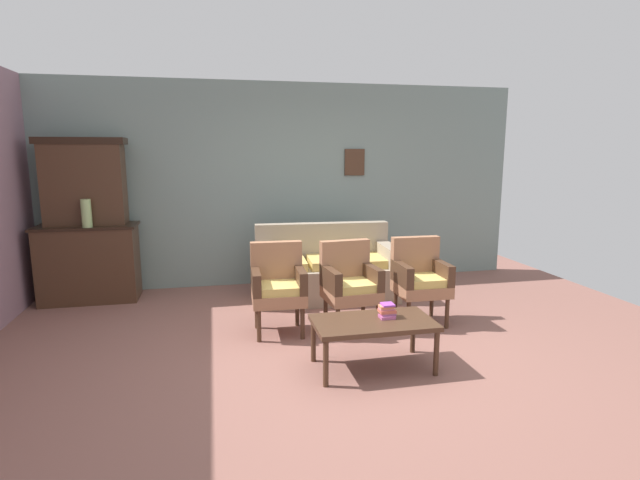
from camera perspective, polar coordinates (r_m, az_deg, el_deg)
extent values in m
plane|color=#84564C|center=(4.55, 1.92, -13.13)|extent=(7.68, 7.68, 0.00)
cube|color=gray|center=(6.77, -3.51, 6.39)|extent=(6.40, 0.06, 2.70)
cube|color=#472D1E|center=(6.91, 4.01, 8.95)|extent=(0.28, 0.02, 0.36)
cube|color=#472D1E|center=(6.61, -25.05, -2.55)|extent=(1.10, 0.52, 0.90)
cube|color=black|center=(6.53, -25.36, 1.43)|extent=(1.16, 0.55, 0.03)
cube|color=#472D1E|center=(6.56, -25.54, 5.77)|extent=(0.90, 0.36, 0.95)
cube|color=black|center=(6.55, -25.89, 10.26)|extent=(0.99, 0.38, 0.08)
cylinder|color=#A3C27B|center=(6.32, -25.36, 2.81)|extent=(0.11, 0.11, 0.33)
cube|color=gray|center=(6.12, 0.72, -4.85)|extent=(1.74, 0.89, 0.42)
cube|color=gray|center=(6.33, 0.23, -0.16)|extent=(1.71, 0.25, 0.48)
cube|color=gray|center=(6.22, 7.75, -1.57)|extent=(0.20, 0.81, 0.24)
cube|color=gray|center=(5.96, -6.60, -2.07)|extent=(0.20, 0.81, 0.24)
cube|color=tan|center=(6.12, 5.30, -2.38)|extent=(0.47, 0.58, 0.10)
cube|color=tan|center=(6.02, 0.79, -2.56)|extent=(0.47, 0.58, 0.10)
cube|color=tan|center=(5.95, -3.84, -2.72)|extent=(0.47, 0.58, 0.10)
cube|color=#9E6B4C|center=(4.94, -4.80, -6.55)|extent=(0.54, 0.50, 0.12)
cube|color=tan|center=(4.89, -4.79, -5.60)|extent=(0.46, 0.42, 0.10)
cube|color=#9E6B4C|center=(5.06, -5.07, -2.75)|extent=(0.52, 0.12, 0.46)
cube|color=#472D1E|center=(4.92, -2.27, -4.54)|extent=(0.10, 0.48, 0.22)
cube|color=#472D1E|center=(4.88, -7.41, -4.74)|extent=(0.10, 0.48, 0.22)
cylinder|color=#472D1E|center=(4.85, -2.04, -9.56)|extent=(0.04, 0.04, 0.32)
cylinder|color=#472D1E|center=(4.81, -7.06, -9.80)|extent=(0.04, 0.04, 0.32)
cylinder|color=#472D1E|center=(5.21, -2.64, -8.16)|extent=(0.04, 0.04, 0.32)
cylinder|color=#472D1E|center=(5.17, -7.31, -8.37)|extent=(0.04, 0.04, 0.32)
cube|color=#9E6B4C|center=(5.01, 3.63, -6.27)|extent=(0.56, 0.53, 0.12)
cube|color=tan|center=(4.97, 3.73, -5.34)|extent=(0.48, 0.45, 0.10)
cube|color=#9E6B4C|center=(5.12, 2.86, -2.56)|extent=(0.53, 0.15, 0.46)
cube|color=#472D1E|center=(5.05, 5.99, -4.19)|extent=(0.12, 0.49, 0.22)
cube|color=#472D1E|center=(4.89, 1.24, -4.60)|extent=(0.12, 0.49, 0.22)
cylinder|color=#472D1E|center=(4.99, 6.68, -9.05)|extent=(0.04, 0.04, 0.32)
cylinder|color=#472D1E|center=(4.84, 2.07, -9.60)|extent=(0.04, 0.04, 0.32)
cylinder|color=#472D1E|center=(5.32, 4.99, -7.78)|extent=(0.04, 0.04, 0.32)
cylinder|color=#472D1E|center=(5.18, 0.65, -8.25)|extent=(0.04, 0.04, 0.32)
cube|color=#9E6B4C|center=(5.31, 11.61, -5.53)|extent=(0.53, 0.49, 0.12)
cube|color=tan|center=(5.27, 11.73, -4.64)|extent=(0.45, 0.41, 0.10)
cube|color=#9E6B4C|center=(5.42, 10.90, -2.02)|extent=(0.52, 0.11, 0.46)
cube|color=#472D1E|center=(5.35, 13.85, -3.60)|extent=(0.09, 0.48, 0.22)
cube|color=#472D1E|center=(5.18, 9.44, -3.89)|extent=(0.09, 0.48, 0.22)
cylinder|color=#472D1E|center=(5.29, 14.45, -8.19)|extent=(0.04, 0.04, 0.32)
cylinder|color=#472D1E|center=(5.13, 10.17, -8.62)|extent=(0.04, 0.04, 0.32)
cylinder|color=#472D1E|center=(5.62, 12.76, -7.03)|extent=(0.04, 0.04, 0.32)
cylinder|color=#472D1E|center=(5.46, 8.71, -7.38)|extent=(0.04, 0.04, 0.32)
cube|color=#472D1E|center=(4.18, 6.18, -9.47)|extent=(1.00, 0.56, 0.04)
cylinder|color=#472D1E|center=(4.35, -0.77, -11.51)|extent=(0.04, 0.04, 0.38)
cylinder|color=#472D1E|center=(4.61, 10.68, -10.42)|extent=(0.04, 0.04, 0.38)
cylinder|color=#472D1E|center=(3.92, 0.67, -14.06)|extent=(0.04, 0.04, 0.38)
cylinder|color=#472D1E|center=(4.21, 13.28, -12.59)|extent=(0.04, 0.04, 0.38)
cube|color=#BE5B96|center=(4.23, 7.73, -8.76)|extent=(0.12, 0.10, 0.03)
cube|color=#874C76|center=(4.23, 7.85, -8.45)|extent=(0.12, 0.09, 0.02)
cube|color=#D9624E|center=(4.24, 7.74, -8.12)|extent=(0.14, 0.11, 0.03)
cube|color=#D77486|center=(4.23, 7.69, -7.87)|extent=(0.12, 0.08, 0.02)
cube|color=#E1835B|center=(4.23, 7.65, -7.62)|extent=(0.12, 0.09, 0.02)
cube|color=purple|center=(4.22, 7.81, -7.39)|extent=(0.10, 0.11, 0.02)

